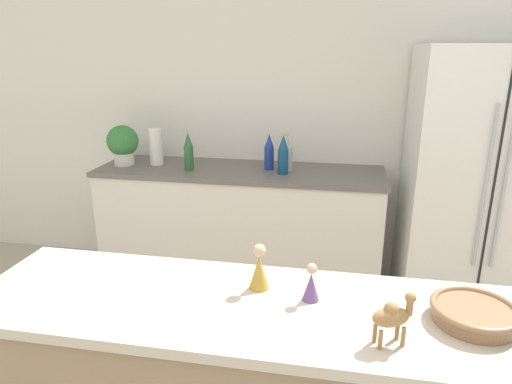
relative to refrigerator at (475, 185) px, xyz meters
name	(u,v)px	position (x,y,z in m)	size (l,w,h in m)	color
wall_back	(309,116)	(-1.15, 0.41, 0.37)	(8.00, 0.06, 2.55)	white
back_counter	(240,226)	(-1.63, 0.08, -0.44)	(2.13, 0.63, 0.92)	silver
refrigerator	(475,185)	(0.00, 0.00, 0.00)	(0.87, 0.75, 1.81)	white
potted_plant	(123,143)	(-2.53, 0.04, 0.18)	(0.24, 0.24, 0.31)	silver
paper_towel_roll	(156,147)	(-2.29, 0.09, 0.15)	(0.10, 0.10, 0.28)	white
back_bottle_0	(287,153)	(-1.28, 0.11, 0.14)	(0.08, 0.08, 0.27)	#B2B7BC
back_bottle_1	(283,155)	(-1.29, 0.00, 0.15)	(0.07, 0.07, 0.29)	navy
back_bottle_2	(269,152)	(-1.41, 0.11, 0.15)	(0.07, 0.07, 0.27)	navy
back_bottle_3	(189,152)	(-1.98, -0.02, 0.15)	(0.07, 0.07, 0.29)	#2D6033
fruit_bowl	(474,313)	(-0.48, -1.85, 0.13)	(0.25, 0.25, 0.06)	#8C6647
camel_figurine	(393,316)	(-0.74, -2.01, 0.19)	(0.12, 0.09, 0.15)	olive
wise_man_figurine_blue	(258,269)	(-1.15, -1.77, 0.17)	(0.07, 0.07, 0.16)	#B28933
wise_man_figurine_crimson	(311,284)	(-0.97, -1.82, 0.15)	(0.06, 0.06, 0.13)	#6B4784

